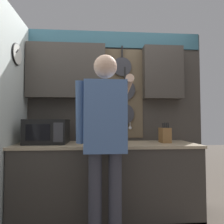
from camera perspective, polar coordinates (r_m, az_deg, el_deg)
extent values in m
plane|color=brown|center=(2.63, -1.38, -28.39)|extent=(14.00, 14.00, 0.00)
cube|color=#38332D|center=(2.47, -1.37, -19.47)|extent=(2.04, 0.64, 0.85)
cube|color=tan|center=(2.38, -1.36, -9.28)|extent=(2.07, 0.67, 0.03)
cube|color=#38332D|center=(2.71, -1.69, -1.72)|extent=(2.64, 0.04, 2.37)
cube|color=#2D5666|center=(2.90, -1.63, 20.00)|extent=(2.60, 0.02, 0.22)
cube|color=#38332D|center=(2.72, -12.84, 11.33)|extent=(1.00, 0.16, 0.71)
cube|color=#38332D|center=(2.83, 14.28, 10.81)|extent=(0.53, 0.16, 0.71)
cube|color=brown|center=(2.73, 3.38, 5.42)|extent=(0.52, 0.01, 1.21)
cylinder|color=#2D2D33|center=(2.77, 2.89, 12.81)|extent=(0.26, 0.02, 0.26)
cube|color=black|center=(2.83, 2.89, 16.87)|extent=(0.02, 0.02, 0.16)
cylinder|color=#2D2D33|center=(2.71, 3.66, 6.37)|extent=(0.28, 0.02, 0.28)
cube|color=black|center=(2.75, 3.67, 11.01)|extent=(0.02, 0.02, 0.17)
cylinder|color=#2D2D33|center=(2.68, 3.37, -0.58)|extent=(0.28, 0.02, 0.28)
cube|color=black|center=(2.69, 3.37, 4.19)|extent=(0.02, 0.02, 0.17)
cylinder|color=black|center=(2.67, 1.75, -1.74)|extent=(0.01, 0.01, 0.17)
ellipsoid|color=black|center=(2.67, 1.76, -3.92)|extent=(0.05, 0.01, 0.04)
cylinder|color=red|center=(2.68, 3.47, -2.23)|extent=(0.01, 0.01, 0.22)
ellipsoid|color=red|center=(2.68, 3.48, -4.90)|extent=(0.05, 0.01, 0.04)
cylinder|color=silver|center=(2.69, 5.17, -2.07)|extent=(0.01, 0.01, 0.21)
ellipsoid|color=silver|center=(2.69, 5.18, -4.54)|extent=(0.04, 0.01, 0.04)
cylinder|color=white|center=(2.58, -25.47, 14.66)|extent=(0.02, 0.23, 0.23)
torus|color=black|center=(2.58, -25.56, 14.66)|extent=(0.02, 0.25, 0.25)
cube|color=black|center=(2.56, -25.47, 15.44)|extent=(0.01, 0.07, 0.06)
cube|color=black|center=(2.45, -18.03, -5.32)|extent=(0.47, 0.37, 0.28)
cube|color=black|center=(2.28, -20.44, -5.48)|extent=(0.26, 0.01, 0.17)
cube|color=#333338|center=(2.23, -15.11, -5.63)|extent=(0.10, 0.01, 0.21)
cube|color=brown|center=(2.52, 14.88, -6.44)|extent=(0.12, 0.16, 0.18)
cylinder|color=black|center=(2.47, 14.37, -3.74)|extent=(0.02, 0.03, 0.06)
cylinder|color=black|center=(2.48, 14.85, -3.68)|extent=(0.02, 0.03, 0.07)
cylinder|color=black|center=(2.49, 15.33, -3.69)|extent=(0.02, 0.03, 0.06)
cylinder|color=black|center=(2.49, 15.81, -3.68)|extent=(0.02, 0.03, 0.06)
cylinder|color=white|center=(2.39, -2.70, -7.07)|extent=(0.13, 0.13, 0.15)
cylinder|color=silver|center=(2.38, -2.48, -4.57)|extent=(0.03, 0.05, 0.24)
cylinder|color=red|center=(2.41, -2.28, -4.18)|extent=(0.06, 0.07, 0.27)
cylinder|color=black|center=(2.37, -3.21, -5.20)|extent=(0.04, 0.01, 0.19)
cylinder|color=tan|center=(2.38, -2.79, -5.16)|extent=(0.02, 0.05, 0.19)
cylinder|color=silver|center=(2.37, -2.90, -3.93)|extent=(0.05, 0.03, 0.29)
cylinder|color=silver|center=(2.37, -2.42, -4.92)|extent=(0.03, 0.03, 0.21)
cylinder|color=tan|center=(2.40, -2.52, -4.68)|extent=(0.04, 0.03, 0.23)
cylinder|color=#383842|center=(1.95, -4.88, -24.02)|extent=(0.12, 0.12, 0.86)
cylinder|color=#383842|center=(1.95, 0.91, -23.96)|extent=(0.12, 0.12, 0.86)
cube|color=#4C6B9E|center=(1.82, -1.94, -1.31)|extent=(0.38, 0.22, 0.65)
sphere|color=#DBAD8E|center=(1.89, -1.92, 12.81)|extent=(0.22, 0.22, 0.22)
cylinder|color=#4C6B9E|center=(1.85, -9.11, -0.06)|extent=(0.08, 0.18, 0.58)
cylinder|color=#DBAD8E|center=(2.15, 3.98, 6.60)|extent=(0.08, 0.58, 0.20)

